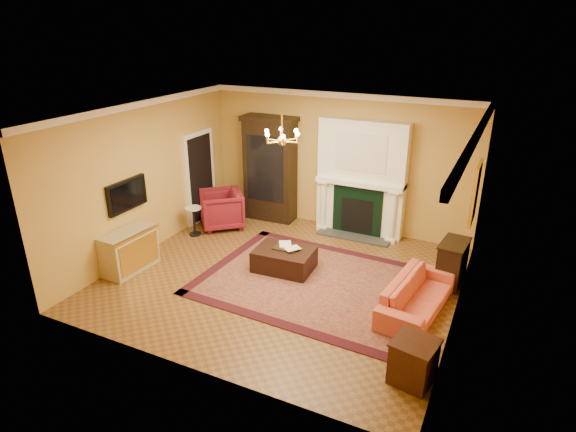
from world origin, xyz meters
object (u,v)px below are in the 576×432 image
Objects in this scene: china_cabinet at (271,171)px; end_table at (413,362)px; coral_sofa at (418,290)px; console_table at (452,264)px; leather_ottoman at (284,259)px; commode at (129,251)px; wingback_armchair at (221,207)px; pedestal_table at (194,219)px.

china_cabinet is 3.96× the size of end_table.
console_table reaches higher than coral_sofa.
leather_ottoman is at bearing 90.16° from coral_sofa.
leather_ottoman is (1.42, -2.18, -0.94)m from china_cabinet.
console_table is (4.32, -1.35, -0.77)m from china_cabinet.
end_table is 3.47m from leather_ottoman.
leather_ottoman is at bearing 144.80° from end_table.
commode is 5.50m from end_table.
commode reaches higher than coral_sofa.
end_table is (0.30, -1.69, -0.08)m from coral_sofa.
commode is (-0.43, -2.48, -0.07)m from wingback_armchair.
end_table is (5.45, -0.75, -0.10)m from commode.
commode is at bearing -111.27° from china_cabinet.
wingback_armchair is at bearing 147.27° from end_table.
leather_ottoman is at bearing -157.94° from console_table.
coral_sofa is (4.72, -1.54, -0.09)m from wingback_armchair.
commode and console_table have the same top height.
leather_ottoman is (-2.84, 2.00, -0.08)m from end_table.
pedestal_table is at bearing -125.12° from china_cabinet.
end_table is (5.31, -2.57, -0.08)m from pedestal_table.
wingback_armchair is at bearing 82.86° from commode.
china_cabinet is 3.72m from commode.
wingback_armchair is at bearing -178.38° from console_table.
wingback_armchair reaches higher than pedestal_table.
pedestal_table is at bearing -171.16° from console_table.
coral_sofa is (5.15, 0.94, -0.02)m from commode.
console_table reaches higher than end_table.
china_cabinet reaches higher than coral_sofa.
china_cabinet is 2.16× the size of leather_ottoman.
china_cabinet is at bearing 168.69° from console_table.
coral_sofa is (5.01, -0.88, -0.00)m from pedestal_table.
coral_sofa is 2.56m from leather_ottoman.
china_cabinet is 4.75m from coral_sofa.
wingback_armchair is 2.52m from leather_ottoman.
end_table is 0.75× the size of console_table.
end_table is at bearing -38.33° from leather_ottoman.
end_table is (4.26, -4.18, -0.86)m from china_cabinet.
coral_sofa is at bearing -10.16° from leather_ottoman.
wingback_armchair is 2.52m from commode.
wingback_armchair reaches higher than coral_sofa.
pedestal_table is 0.60× the size of leather_ottoman.
coral_sofa is 2.43× the size of console_table.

